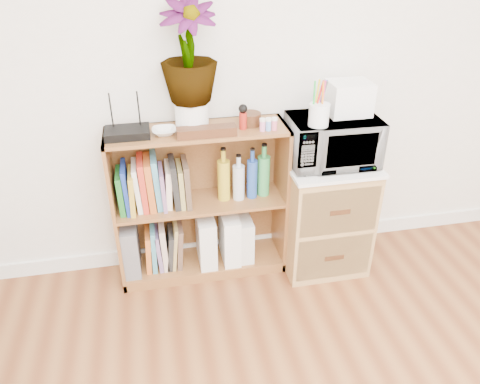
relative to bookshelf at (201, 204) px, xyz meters
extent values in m
cube|color=white|center=(0.35, 0.14, -0.42)|extent=(4.00, 0.02, 0.10)
cube|color=brown|center=(0.00, 0.00, 0.00)|extent=(1.00, 0.30, 0.95)
cube|color=#9E7542|center=(0.75, -0.08, -0.12)|extent=(0.50, 0.45, 0.70)
imported|color=white|center=(0.75, -0.08, 0.38)|extent=(0.50, 0.34, 0.27)
cylinder|color=white|center=(0.62, -0.17, 0.58)|extent=(0.11, 0.11, 0.12)
cube|color=white|center=(0.84, -0.04, 0.61)|extent=(0.23, 0.19, 0.18)
cube|color=black|center=(-0.37, -0.02, 0.50)|extent=(0.23, 0.16, 0.04)
imported|color=silver|center=(-0.18, -0.03, 0.49)|extent=(0.13, 0.13, 0.03)
cylinder|color=white|center=(-0.02, 0.02, 0.55)|extent=(0.18, 0.18, 0.15)
imported|color=#2A6B2F|center=(-0.02, 0.02, 0.89)|extent=(0.29, 0.29, 0.52)
cube|color=#3C2110|center=(0.04, -0.10, 0.50)|extent=(0.31, 0.08, 0.05)
cylinder|color=#9E1D13|center=(0.24, -0.04, 0.52)|extent=(0.04, 0.04, 0.09)
cylinder|color=#341F0E|center=(0.30, 0.01, 0.51)|extent=(0.12, 0.12, 0.07)
cube|color=pink|center=(0.37, -0.09, 0.50)|extent=(0.12, 0.04, 0.06)
cube|color=slate|center=(-0.44, 0.00, -0.24)|extent=(0.10, 0.26, 0.32)
cube|color=silver|center=(0.02, -0.01, -0.24)|extent=(0.10, 0.26, 0.32)
cube|color=white|center=(0.17, -0.01, -0.24)|extent=(0.10, 0.26, 0.32)
cube|color=silver|center=(0.26, -0.01, -0.26)|extent=(0.09, 0.22, 0.28)
cube|color=#1C6B24|center=(-0.44, 0.00, 0.14)|extent=(0.03, 0.20, 0.23)
cube|color=navy|center=(-0.41, 0.00, 0.16)|extent=(0.03, 0.20, 0.28)
cube|color=gold|center=(-0.38, 0.00, 0.14)|extent=(0.04, 0.20, 0.24)
cube|color=silver|center=(-0.35, 0.00, 0.16)|extent=(0.04, 0.20, 0.27)
cube|color=red|center=(-0.32, 0.00, 0.17)|extent=(0.04, 0.20, 0.30)
cube|color=#B95620|center=(-0.28, 0.00, 0.17)|extent=(0.05, 0.20, 0.30)
cube|color=teal|center=(-0.24, 0.00, 0.18)|extent=(0.05, 0.20, 0.31)
cube|color=slate|center=(-0.21, 0.00, 0.14)|extent=(0.03, 0.20, 0.24)
cube|color=#FFE4C6|center=(-0.18, 0.00, 0.14)|extent=(0.05, 0.20, 0.24)
cube|color=black|center=(-0.14, 0.00, 0.16)|extent=(0.05, 0.20, 0.27)
cube|color=#9B8B47|center=(-0.11, 0.00, 0.15)|extent=(0.03, 0.20, 0.24)
cube|color=#4F3D2D|center=(-0.08, 0.00, 0.16)|extent=(0.04, 0.20, 0.27)
cylinder|color=gold|center=(0.14, 0.00, 0.18)|extent=(0.07, 0.07, 0.32)
cylinder|color=silver|center=(0.23, 0.00, 0.16)|extent=(0.07, 0.07, 0.27)
cylinder|color=#22489F|center=(0.31, 0.00, 0.18)|extent=(0.06, 0.06, 0.31)
cylinder|color=green|center=(0.38, 0.00, 0.18)|extent=(0.07, 0.07, 0.32)
cube|color=#C96123|center=(-0.33, 0.00, -0.28)|extent=(0.04, 0.19, 0.25)
cube|color=teal|center=(-0.30, 0.00, -0.26)|extent=(0.04, 0.19, 0.28)
cube|color=slate|center=(-0.27, 0.00, -0.28)|extent=(0.04, 0.19, 0.25)
cube|color=#C9AD9C|center=(-0.24, 0.00, -0.26)|extent=(0.04, 0.19, 0.29)
cube|color=#262626|center=(-0.20, 0.00, -0.29)|extent=(0.06, 0.19, 0.24)
cube|color=#A2884B|center=(-0.17, 0.00, -0.26)|extent=(0.05, 0.19, 0.29)
cube|color=brown|center=(-0.15, 0.00, -0.27)|extent=(0.05, 0.19, 0.27)
camera|label=1|loc=(-0.24, -2.35, 1.45)|focal=35.00mm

